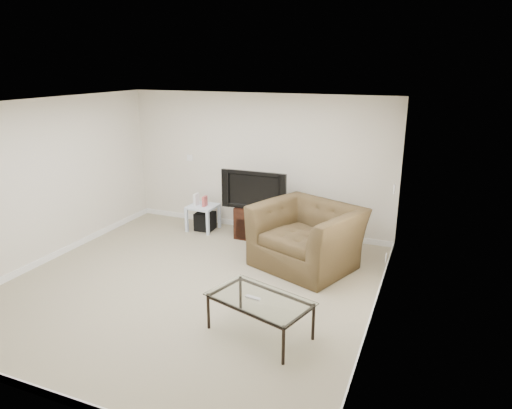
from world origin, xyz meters
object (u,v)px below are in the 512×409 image
at_px(tv_stand, 257,222).
at_px(television, 256,189).
at_px(subwoofer, 205,221).
at_px(coffee_table, 260,316).
at_px(recliner, 307,226).
at_px(side_table, 203,218).

height_order(tv_stand, television, television).
height_order(subwoofer, coffee_table, coffee_table).
distance_m(tv_stand, coffee_table, 3.05).
height_order(tv_stand, recliner, recliner).
distance_m(tv_stand, subwoofer, 1.05).
relative_size(side_table, subwoofer, 1.52).
bearing_deg(side_table, tv_stand, 0.00).
height_order(television, subwoofer, television).
distance_m(tv_stand, television, 0.62).
bearing_deg(subwoofer, television, -2.62).
bearing_deg(coffee_table, side_table, 128.75).
relative_size(television, coffee_table, 0.94).
bearing_deg(tv_stand, television, -90.00).
relative_size(television, subwoofer, 3.34).
height_order(tv_stand, side_table, tv_stand).
bearing_deg(subwoofer, side_table, -147.49).
bearing_deg(recliner, subwoofer, -179.13).
bearing_deg(television, coffee_table, -67.87).
distance_m(television, side_table, 1.27).
xyz_separation_m(tv_stand, recliner, (1.15, -0.80, 0.35)).
xyz_separation_m(tv_stand, side_table, (-1.07, 0.00, -0.05)).
bearing_deg(tv_stand, recliner, -33.22).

